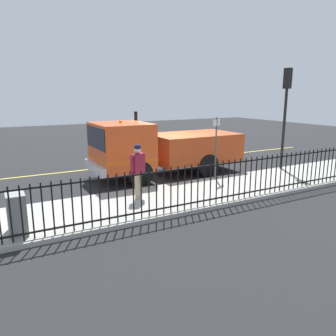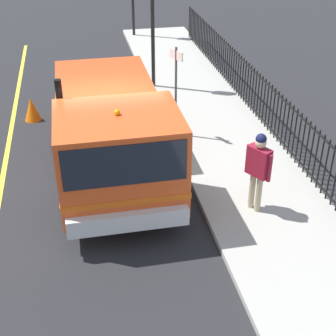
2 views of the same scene
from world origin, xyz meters
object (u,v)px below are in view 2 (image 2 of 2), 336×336
(traffic_cone, at_px, (32,109))
(worker_standing, at_px, (258,164))
(street_sign, at_px, (176,82))
(work_truck, at_px, (112,129))

(traffic_cone, bearing_deg, worker_standing, -50.15)
(traffic_cone, distance_m, street_sign, 4.48)
(work_truck, bearing_deg, worker_standing, 143.11)
(worker_standing, bearing_deg, street_sign, -16.10)
(work_truck, distance_m, traffic_cone, 4.25)
(street_sign, bearing_deg, traffic_cone, 152.99)
(street_sign, bearing_deg, work_truck, -137.27)
(worker_standing, bearing_deg, work_truck, 23.74)
(traffic_cone, relative_size, street_sign, 0.28)
(worker_standing, relative_size, street_sign, 0.73)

